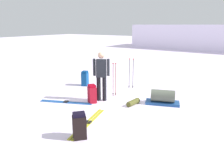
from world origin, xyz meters
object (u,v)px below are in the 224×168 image
object	(u,v)px
backpack_small_spare	(92,94)
ski_poles_planted_far	(114,78)
ski_pair_far	(66,102)
backpack_large_dark	(79,126)
gear_sled	(163,98)
skier_standing	(101,74)
ski_pair_near	(88,123)
sleeping_mat_rolled	(133,102)
backpack_bright	(85,78)
ski_poles_planted_near	(131,72)

from	to	relation	value
backpack_small_spare	ski_poles_planted_far	distance (m)	1.15
ski_pair_far	backpack_large_dark	size ratio (longest dim) A/B	2.78
gear_sled	ski_poles_planted_far	bearing A→B (deg)	-176.83
backpack_large_dark	ski_poles_planted_far	world-z (taller)	ski_poles_planted_far
skier_standing	gear_sled	xyz separation A→B (m)	(1.92, 0.81, -0.73)
ski_pair_near	ski_poles_planted_far	size ratio (longest dim) A/B	1.56
skier_standing	sleeping_mat_rolled	bearing A→B (deg)	10.06
skier_standing	ski_pair_far	world-z (taller)	skier_standing
skier_standing	ski_poles_planted_far	distance (m)	0.76
ski_poles_planted_far	skier_standing	bearing A→B (deg)	-96.44
backpack_bright	ski_poles_planted_far	world-z (taller)	ski_poles_planted_far
skier_standing	backpack_small_spare	bearing A→B (deg)	-113.38
backpack_small_spare	gear_sled	distance (m)	2.37
ski_pair_near	sleeping_mat_rolled	world-z (taller)	sleeping_mat_rolled
ski_pair_near	backpack_large_dark	bearing A→B (deg)	-65.49
ski_pair_near	ski_poles_planted_near	world-z (taller)	ski_poles_planted_near
skier_standing	ski_pair_near	xyz separation A→B (m)	(0.74, -1.67, -0.94)
skier_standing	sleeping_mat_rolled	world-z (taller)	skier_standing
skier_standing	backpack_large_dark	bearing A→B (deg)	-65.92
ski_poles_planted_near	sleeping_mat_rolled	xyz separation A→B (m)	(1.00, -1.74, -0.60)
ski_pair_near	backpack_bright	distance (m)	3.78
skier_standing	ski_poles_planted_near	size ratio (longest dim) A/B	1.37
ski_poles_planted_far	gear_sled	size ratio (longest dim) A/B	1.04
backpack_bright	gear_sled	world-z (taller)	backpack_bright
skier_standing	sleeping_mat_rolled	distance (m)	1.44
ski_pair_near	backpack_bright	world-z (taller)	backpack_bright
ski_pair_far	ski_poles_planted_near	xyz separation A→B (m)	(1.03, 2.78, 0.68)
backpack_large_dark	gear_sled	size ratio (longest dim) A/B	0.54
backpack_bright	ski_poles_planted_far	xyz separation A→B (m)	(1.80, -0.47, 0.38)
backpack_bright	sleeping_mat_rolled	xyz separation A→B (m)	(2.86, -0.97, -0.22)
backpack_small_spare	ski_poles_planted_far	size ratio (longest dim) A/B	0.51
ski_pair_near	gear_sled	bearing A→B (deg)	64.62
sleeping_mat_rolled	gear_sled	bearing A→B (deg)	37.85
ski_poles_planted_near	sleeping_mat_rolled	distance (m)	2.10
ski_pair_far	sleeping_mat_rolled	xyz separation A→B (m)	(2.04, 1.04, 0.08)
skier_standing	backpack_bright	world-z (taller)	skier_standing
ski_pair_far	backpack_bright	xyz separation A→B (m)	(-0.82, 2.02, 0.30)
skier_standing	ski_poles_planted_far	world-z (taller)	skier_standing
ski_pair_far	skier_standing	bearing A→B (deg)	42.98
ski_poles_planted_far	ski_poles_planted_near	bearing A→B (deg)	87.56
backpack_bright	ski_poles_planted_near	size ratio (longest dim) A/B	0.51
gear_sled	sleeping_mat_rolled	bearing A→B (deg)	-142.15
backpack_small_spare	ski_pair_near	bearing A→B (deg)	-56.09
ski_pair_far	gear_sled	size ratio (longest dim) A/B	1.50
sleeping_mat_rolled	skier_standing	bearing A→B (deg)	-169.94
skier_standing	sleeping_mat_rolled	size ratio (longest dim) A/B	3.09
ski_poles_planted_near	backpack_large_dark	bearing A→B (deg)	-77.79
ski_pair_far	gear_sled	xyz separation A→B (m)	(2.82, 1.65, 0.21)
ski_poles_planted_near	ski_poles_planted_far	distance (m)	1.23
skier_standing	ski_pair_near	distance (m)	2.06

